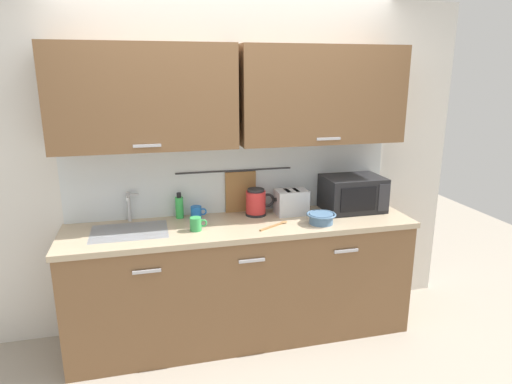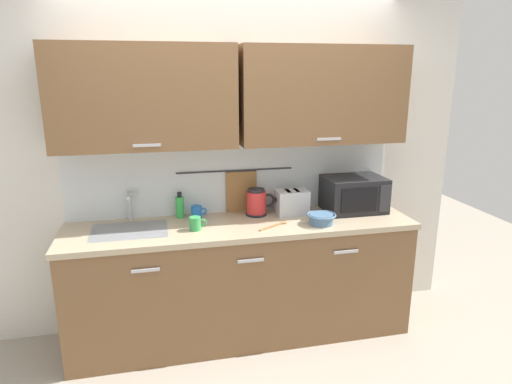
{
  "view_description": "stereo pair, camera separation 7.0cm",
  "coord_description": "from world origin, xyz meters",
  "px_view_note": "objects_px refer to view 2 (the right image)",
  "views": [
    {
      "loc": [
        -0.65,
        -2.71,
        1.97
      ],
      "look_at": [
        0.11,
        0.33,
        1.12
      ],
      "focal_mm": 31.39,
      "sensor_mm": 36.0,
      "label": 1
    },
    {
      "loc": [
        -0.58,
        -2.73,
        1.97
      ],
      "look_at": [
        0.11,
        0.33,
        1.12
      ],
      "focal_mm": 31.39,
      "sensor_mm": 36.0,
      "label": 2
    }
  ],
  "objects_px": {
    "mug_near_sink": "(196,224)",
    "wooden_spoon": "(277,225)",
    "microwave": "(354,194)",
    "electric_kettle": "(257,202)",
    "dish_soap_bottle": "(180,206)",
    "toaster": "(292,202)",
    "mug_by_kettle": "(197,212)",
    "mixing_bowl": "(321,218)"
  },
  "relations": [
    {
      "from": "mug_near_sink",
      "to": "electric_kettle",
      "type": "bearing_deg",
      "value": 25.63
    },
    {
      "from": "mug_near_sink",
      "to": "microwave",
      "type": "bearing_deg",
      "value": 8.11
    },
    {
      "from": "microwave",
      "to": "mixing_bowl",
      "type": "height_order",
      "value": "microwave"
    },
    {
      "from": "mug_near_sink",
      "to": "mixing_bowl",
      "type": "relative_size",
      "value": 0.56
    },
    {
      "from": "mug_near_sink",
      "to": "toaster",
      "type": "distance_m",
      "value": 0.78
    },
    {
      "from": "electric_kettle",
      "to": "mug_near_sink",
      "type": "relative_size",
      "value": 1.89
    },
    {
      "from": "mixing_bowl",
      "to": "wooden_spoon",
      "type": "bearing_deg",
      "value": 173.16
    },
    {
      "from": "mug_by_kettle",
      "to": "wooden_spoon",
      "type": "distance_m",
      "value": 0.62
    },
    {
      "from": "mug_near_sink",
      "to": "wooden_spoon",
      "type": "relative_size",
      "value": 0.48
    },
    {
      "from": "mixing_bowl",
      "to": "mug_by_kettle",
      "type": "bearing_deg",
      "value": 158.8
    },
    {
      "from": "microwave",
      "to": "toaster",
      "type": "height_order",
      "value": "microwave"
    },
    {
      "from": "mug_by_kettle",
      "to": "toaster",
      "type": "bearing_deg",
      "value": -5.04
    },
    {
      "from": "dish_soap_bottle",
      "to": "toaster",
      "type": "distance_m",
      "value": 0.85
    },
    {
      "from": "electric_kettle",
      "to": "mug_by_kettle",
      "type": "distance_m",
      "value": 0.46
    },
    {
      "from": "mug_near_sink",
      "to": "wooden_spoon",
      "type": "distance_m",
      "value": 0.58
    },
    {
      "from": "mug_by_kettle",
      "to": "mixing_bowl",
      "type": "bearing_deg",
      "value": -21.2
    },
    {
      "from": "mug_near_sink",
      "to": "toaster",
      "type": "bearing_deg",
      "value": 14.53
    },
    {
      "from": "dish_soap_bottle",
      "to": "wooden_spoon",
      "type": "distance_m",
      "value": 0.75
    },
    {
      "from": "mug_near_sink",
      "to": "toaster",
      "type": "height_order",
      "value": "toaster"
    },
    {
      "from": "microwave",
      "to": "electric_kettle",
      "type": "distance_m",
      "value": 0.77
    },
    {
      "from": "electric_kettle",
      "to": "dish_soap_bottle",
      "type": "xyz_separation_m",
      "value": [
        -0.58,
        0.07,
        -0.01
      ]
    },
    {
      "from": "mug_near_sink",
      "to": "mug_by_kettle",
      "type": "bearing_deg",
      "value": 82.59
    },
    {
      "from": "dish_soap_bottle",
      "to": "mixing_bowl",
      "type": "relative_size",
      "value": 0.92
    },
    {
      "from": "dish_soap_bottle",
      "to": "toaster",
      "type": "relative_size",
      "value": 0.77
    },
    {
      "from": "wooden_spoon",
      "to": "mug_near_sink",
      "type": "bearing_deg",
      "value": 176.44
    },
    {
      "from": "dish_soap_bottle",
      "to": "wooden_spoon",
      "type": "xyz_separation_m",
      "value": [
        0.66,
        -0.34,
        -0.08
      ]
    },
    {
      "from": "mug_by_kettle",
      "to": "electric_kettle",
      "type": "bearing_deg",
      "value": -3.16
    },
    {
      "from": "toaster",
      "to": "mixing_bowl",
      "type": "bearing_deg",
      "value": -62.85
    },
    {
      "from": "toaster",
      "to": "mug_by_kettle",
      "type": "relative_size",
      "value": 2.13
    },
    {
      "from": "microwave",
      "to": "electric_kettle",
      "type": "bearing_deg",
      "value": 175.9
    },
    {
      "from": "dish_soap_bottle",
      "to": "mug_near_sink",
      "type": "bearing_deg",
      "value": -74.02
    },
    {
      "from": "microwave",
      "to": "wooden_spoon",
      "type": "xyz_separation_m",
      "value": [
        -0.69,
        -0.22,
        -0.13
      ]
    },
    {
      "from": "wooden_spoon",
      "to": "microwave",
      "type": "bearing_deg",
      "value": 17.43
    },
    {
      "from": "mixing_bowl",
      "to": "electric_kettle",
      "type": "bearing_deg",
      "value": 142.72
    },
    {
      "from": "dish_soap_bottle",
      "to": "mixing_bowl",
      "type": "bearing_deg",
      "value": -21.17
    },
    {
      "from": "wooden_spoon",
      "to": "electric_kettle",
      "type": "bearing_deg",
      "value": 107.39
    },
    {
      "from": "microwave",
      "to": "mug_by_kettle",
      "type": "height_order",
      "value": "microwave"
    },
    {
      "from": "electric_kettle",
      "to": "mixing_bowl",
      "type": "xyz_separation_m",
      "value": [
        0.41,
        -0.31,
        -0.06
      ]
    },
    {
      "from": "dish_soap_bottle",
      "to": "mug_by_kettle",
      "type": "xyz_separation_m",
      "value": [
        0.12,
        -0.05,
        -0.04
      ]
    },
    {
      "from": "microwave",
      "to": "mixing_bowl",
      "type": "distance_m",
      "value": 0.45
    },
    {
      "from": "microwave",
      "to": "wooden_spoon",
      "type": "distance_m",
      "value": 0.73
    },
    {
      "from": "mixing_bowl",
      "to": "toaster",
      "type": "relative_size",
      "value": 0.84
    }
  ]
}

